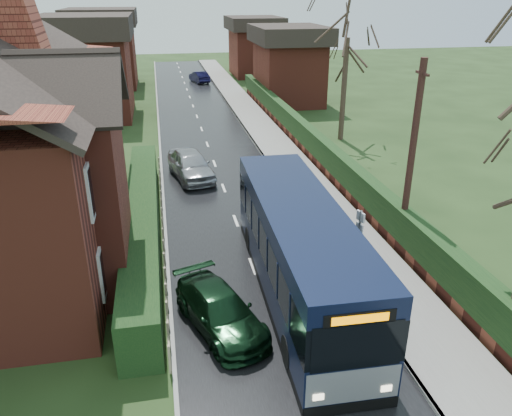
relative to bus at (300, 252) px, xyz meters
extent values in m
plane|color=#2E481F|center=(-1.15, 0.04, -1.58)|extent=(140.00, 140.00, 0.00)
cube|color=black|center=(-1.15, 10.04, -1.57)|extent=(6.00, 100.00, 0.02)
cube|color=slate|center=(3.10, 10.04, -1.51)|extent=(2.50, 100.00, 0.14)
cube|color=gray|center=(1.90, 10.04, -1.51)|extent=(0.12, 100.00, 0.14)
cube|color=gray|center=(-4.20, 10.04, -1.53)|extent=(0.12, 100.00, 0.10)
cube|color=black|center=(-5.05, 5.04, -0.78)|extent=(1.20, 16.00, 1.60)
cube|color=maroon|center=(4.65, 10.04, -1.28)|extent=(0.30, 50.00, 0.60)
cube|color=black|center=(4.65, 10.04, -0.38)|extent=(0.60, 50.00, 1.20)
cube|color=maroon|center=(-6.65, 2.04, 1.42)|extent=(2.50, 4.00, 6.00)
cube|color=silver|center=(-6.10, 0.04, 0.02)|extent=(0.08, 1.20, 1.60)
cube|color=black|center=(-6.07, 0.04, 0.02)|extent=(0.03, 0.95, 1.35)
cube|color=silver|center=(-6.10, 0.04, 2.62)|extent=(0.08, 1.20, 1.60)
cube|color=black|center=(-6.07, 0.04, 2.62)|extent=(0.03, 0.95, 1.35)
cube|color=silver|center=(-6.10, 4.04, 0.02)|extent=(0.08, 1.20, 1.60)
cube|color=black|center=(-6.07, 4.04, 0.02)|extent=(0.03, 0.95, 1.35)
cube|color=silver|center=(-6.10, 4.04, 2.62)|extent=(0.08, 1.20, 1.60)
cube|color=black|center=(-6.07, 4.04, 2.62)|extent=(0.03, 0.95, 1.35)
cube|color=silver|center=(-6.10, 8.04, 0.02)|extent=(0.08, 1.20, 1.60)
cube|color=black|center=(-6.07, 8.04, 0.02)|extent=(0.03, 0.95, 1.35)
cube|color=silver|center=(-6.10, 8.04, 2.62)|extent=(0.08, 1.20, 1.60)
cube|color=black|center=(-6.07, 8.04, 2.62)|extent=(0.03, 0.95, 1.35)
cube|color=silver|center=(-6.10, 10.54, 0.02)|extent=(0.08, 1.20, 1.60)
cube|color=black|center=(-6.07, 10.54, 0.02)|extent=(0.03, 0.95, 1.35)
cube|color=silver|center=(-6.10, 10.54, 2.62)|extent=(0.08, 1.20, 1.60)
cube|color=black|center=(-6.07, 10.54, 2.62)|extent=(0.03, 0.95, 1.35)
cube|color=black|center=(0.00, 0.04, -0.70)|extent=(2.64, 10.49, 1.08)
cube|color=black|center=(0.00, 0.04, 0.41)|extent=(2.66, 10.49, 1.14)
cube|color=black|center=(0.00, 0.04, 1.29)|extent=(2.64, 10.49, 0.63)
cube|color=black|center=(0.00, 0.04, -1.41)|extent=(2.64, 10.49, 0.33)
cube|color=gray|center=(-0.13, -5.12, -0.72)|extent=(2.28, 0.18, 0.95)
cube|color=black|center=(-0.13, -5.15, 0.42)|extent=(2.14, 0.14, 1.23)
cube|color=black|center=(-0.13, -5.15, 1.18)|extent=(1.66, 0.12, 0.33)
cube|color=#FF8C00|center=(-0.13, -5.19, 1.18)|extent=(1.30, 0.07, 0.21)
cube|color=black|center=(-0.13, -5.13, -1.37)|extent=(2.33, 0.20, 0.28)
cube|color=#FFF2CC|center=(-0.96, -5.16, -0.91)|extent=(0.27, 0.06, 0.17)
cube|color=#FFF2CC|center=(0.70, -5.21, -0.91)|extent=(0.27, 0.06, 0.17)
cylinder|color=black|center=(-1.16, -3.27, -1.12)|extent=(0.29, 0.92, 0.91)
cylinder|color=black|center=(0.99, -3.32, -1.12)|extent=(0.29, 0.92, 0.91)
cylinder|color=black|center=(-0.98, 3.40, -1.12)|extent=(0.29, 0.92, 0.91)
cylinder|color=black|center=(1.16, 3.35, -1.12)|extent=(0.29, 0.92, 0.91)
imported|color=#A6A6AB|center=(-2.65, 11.87, -0.82)|extent=(2.64, 4.72, 1.52)
imported|color=black|center=(-2.75, -1.28, -0.99)|extent=(2.87, 4.36, 1.18)
imported|color=black|center=(0.50, 42.13, -0.97)|extent=(2.13, 3.85, 1.20)
cylinder|color=slate|center=(2.05, 0.18, -0.19)|extent=(0.08, 0.08, 2.78)
cube|color=silver|center=(2.05, 0.18, 1.01)|extent=(0.13, 0.42, 0.32)
cube|color=silver|center=(2.05, 0.18, 0.61)|extent=(0.12, 0.38, 0.28)
cylinder|color=black|center=(4.65, 2.13, 2.05)|extent=(0.25, 0.25, 7.24)
cube|color=black|center=(4.65, 2.13, 5.15)|extent=(0.14, 0.93, 0.08)
cylinder|color=#382921|center=(7.85, 17.62, 1.70)|extent=(0.35, 0.35, 6.56)
camera|label=1|loc=(-4.06, -13.51, 7.70)|focal=35.00mm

